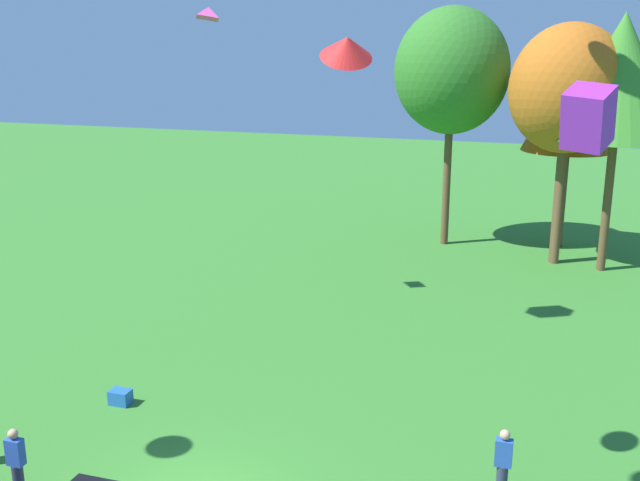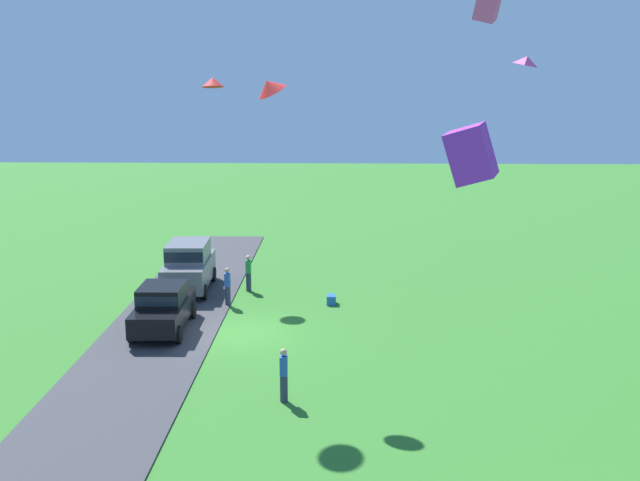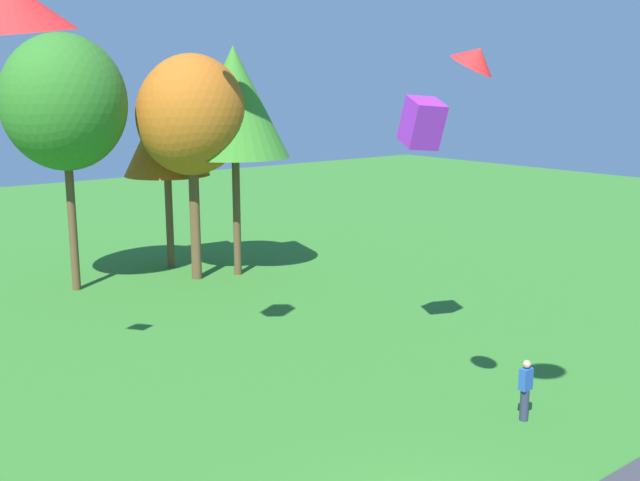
{
  "view_description": "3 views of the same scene",
  "coord_description": "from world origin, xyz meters",
  "px_view_note": "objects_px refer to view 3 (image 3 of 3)",
  "views": [
    {
      "loc": [
        6.85,
        -12.23,
        9.63
      ],
      "look_at": [
        0.83,
        6.2,
        4.35
      ],
      "focal_mm": 42.0,
      "sensor_mm": 36.0,
      "label": 1
    },
    {
      "loc": [
        27.52,
        3.97,
        9.69
      ],
      "look_at": [
        1.54,
        3.27,
        4.06
      ],
      "focal_mm": 42.0,
      "sensor_mm": 36.0,
      "label": 2
    },
    {
      "loc": [
        -9.87,
        -8.92,
        8.88
      ],
      "look_at": [
        1.64,
        5.43,
        5.04
      ],
      "focal_mm": 42.0,
      "sensor_mm": 36.0,
      "label": 3
    }
  ],
  "objects_px": {
    "kite_delta_trailing_tail": "(13,7)",
    "kite_delta_low_drifter": "(476,57)",
    "tree_far_left": "(166,133)",
    "tree_left_of_center": "(190,117)",
    "tree_lone_near": "(234,103)",
    "tree_far_right": "(193,115)",
    "person_on_lawn": "(525,390)",
    "kite_box_near_flag": "(422,123)",
    "tree_right_of_center": "(64,103)"
  },
  "relations": [
    {
      "from": "tree_far_left",
      "to": "kite_box_near_flag",
      "type": "xyz_separation_m",
      "value": [
        0.4,
        -16.42,
        1.11
      ]
    },
    {
      "from": "tree_far_left",
      "to": "kite_delta_trailing_tail",
      "type": "distance_m",
      "value": 29.88
    },
    {
      "from": "tree_far_left",
      "to": "kite_delta_trailing_tail",
      "type": "relative_size",
      "value": 8.27
    },
    {
      "from": "tree_lone_near",
      "to": "tree_left_of_center",
      "type": "bearing_deg",
      "value": 164.64
    },
    {
      "from": "tree_left_of_center",
      "to": "kite_delta_trailing_tail",
      "type": "xyz_separation_m",
      "value": [
        -14.51,
        -23.09,
        2.06
      ]
    },
    {
      "from": "person_on_lawn",
      "to": "tree_far_left",
      "type": "relative_size",
      "value": 0.2
    },
    {
      "from": "kite_delta_trailing_tail",
      "to": "tree_far_right",
      "type": "bearing_deg",
      "value": 57.62
    },
    {
      "from": "tree_left_of_center",
      "to": "tree_far_right",
      "type": "distance_m",
      "value": 0.14
    },
    {
      "from": "kite_delta_trailing_tail",
      "to": "kite_box_near_flag",
      "type": "bearing_deg",
      "value": 32.01
    },
    {
      "from": "tree_left_of_center",
      "to": "tree_lone_near",
      "type": "bearing_deg",
      "value": -15.36
    },
    {
      "from": "tree_right_of_center",
      "to": "kite_delta_trailing_tail",
      "type": "bearing_deg",
      "value": -110.93
    },
    {
      "from": "tree_far_right",
      "to": "kite_box_near_flag",
      "type": "xyz_separation_m",
      "value": [
        0.5,
        -13.57,
        0.16
      ]
    },
    {
      "from": "person_on_lawn",
      "to": "tree_left_of_center",
      "type": "xyz_separation_m",
      "value": [
        0.62,
        18.84,
        6.6
      ]
    },
    {
      "from": "tree_left_of_center",
      "to": "tree_far_right",
      "type": "xyz_separation_m",
      "value": [
        0.07,
        -0.09,
        0.08
      ]
    },
    {
      "from": "tree_far_right",
      "to": "kite_delta_trailing_tail",
      "type": "bearing_deg",
      "value": -122.38
    },
    {
      "from": "tree_lone_near",
      "to": "kite_delta_trailing_tail",
      "type": "relative_size",
      "value": 10.1
    },
    {
      "from": "tree_far_right",
      "to": "tree_far_left",
      "type": "height_order",
      "value": "tree_far_right"
    },
    {
      "from": "tree_far_right",
      "to": "tree_far_left",
      "type": "bearing_deg",
      "value": 87.86
    },
    {
      "from": "kite_delta_low_drifter",
      "to": "kite_delta_trailing_tail",
      "type": "bearing_deg",
      "value": -161.04
    },
    {
      "from": "tree_left_of_center",
      "to": "kite_delta_trailing_tail",
      "type": "relative_size",
      "value": 9.65
    },
    {
      "from": "tree_right_of_center",
      "to": "tree_left_of_center",
      "type": "distance_m",
      "value": 5.35
    },
    {
      "from": "tree_left_of_center",
      "to": "kite_delta_trailing_tail",
      "type": "height_order",
      "value": "tree_left_of_center"
    },
    {
      "from": "person_on_lawn",
      "to": "tree_left_of_center",
      "type": "height_order",
      "value": "tree_left_of_center"
    },
    {
      "from": "tree_far_right",
      "to": "tree_lone_near",
      "type": "height_order",
      "value": "tree_lone_near"
    },
    {
      "from": "tree_far_right",
      "to": "kite_delta_low_drifter",
      "type": "xyz_separation_m",
      "value": [
        -4.03,
        -19.38,
        1.89
      ]
    },
    {
      "from": "tree_right_of_center",
      "to": "tree_left_of_center",
      "type": "bearing_deg",
      "value": -17.59
    },
    {
      "from": "tree_far_left",
      "to": "kite_delta_low_drifter",
      "type": "distance_m",
      "value": 22.78
    },
    {
      "from": "kite_delta_low_drifter",
      "to": "tree_far_right",
      "type": "bearing_deg",
      "value": 78.25
    },
    {
      "from": "tree_far_right",
      "to": "kite_box_near_flag",
      "type": "bearing_deg",
      "value": -87.88
    },
    {
      "from": "person_on_lawn",
      "to": "kite_delta_low_drifter",
      "type": "height_order",
      "value": "kite_delta_low_drifter"
    },
    {
      "from": "tree_right_of_center",
      "to": "tree_far_left",
      "type": "distance_m",
      "value": 5.58
    },
    {
      "from": "tree_left_of_center",
      "to": "kite_delta_low_drifter",
      "type": "distance_m",
      "value": 19.96
    },
    {
      "from": "tree_lone_near",
      "to": "kite_delta_trailing_tail",
      "type": "xyz_separation_m",
      "value": [
        -16.5,
        -22.55,
        1.46
      ]
    },
    {
      "from": "kite_box_near_flag",
      "to": "tree_lone_near",
      "type": "bearing_deg",
      "value": 83.87
    },
    {
      "from": "tree_far_left",
      "to": "person_on_lawn",
      "type": "bearing_deg",
      "value": -92.11
    },
    {
      "from": "kite_delta_trailing_tail",
      "to": "tree_far_left",
      "type": "bearing_deg",
      "value": 60.39
    },
    {
      "from": "tree_far_right",
      "to": "kite_box_near_flag",
      "type": "relative_size",
      "value": 7.15
    },
    {
      "from": "person_on_lawn",
      "to": "tree_lone_near",
      "type": "height_order",
      "value": "tree_lone_near"
    },
    {
      "from": "tree_far_right",
      "to": "kite_delta_trailing_tail",
      "type": "xyz_separation_m",
      "value": [
        -14.59,
        -23.0,
        1.98
      ]
    },
    {
      "from": "kite_delta_low_drifter",
      "to": "kite_delta_trailing_tail",
      "type": "relative_size",
      "value": 0.95
    },
    {
      "from": "tree_right_of_center",
      "to": "tree_lone_near",
      "type": "height_order",
      "value": "tree_right_of_center"
    },
    {
      "from": "kite_delta_low_drifter",
      "to": "kite_box_near_flag",
      "type": "bearing_deg",
      "value": 52.02
    },
    {
      "from": "tree_left_of_center",
      "to": "tree_far_left",
      "type": "distance_m",
      "value": 2.9
    },
    {
      "from": "kite_box_near_flag",
      "to": "person_on_lawn",
      "type": "bearing_deg",
      "value": -102.95
    },
    {
      "from": "person_on_lawn",
      "to": "tree_far_right",
      "type": "xyz_separation_m",
      "value": [
        0.69,
        18.76,
        6.68
      ]
    },
    {
      "from": "tree_right_of_center",
      "to": "kite_delta_trailing_tail",
      "type": "height_order",
      "value": "tree_right_of_center"
    },
    {
      "from": "kite_delta_trailing_tail",
      "to": "kite_delta_low_drifter",
      "type": "bearing_deg",
      "value": 18.96
    },
    {
      "from": "tree_far_right",
      "to": "tree_lone_near",
      "type": "relative_size",
      "value": 0.97
    },
    {
      "from": "person_on_lawn",
      "to": "tree_far_right",
      "type": "distance_m",
      "value": 19.92
    },
    {
      "from": "person_on_lawn",
      "to": "tree_far_right",
      "type": "relative_size",
      "value": 0.17
    }
  ]
}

